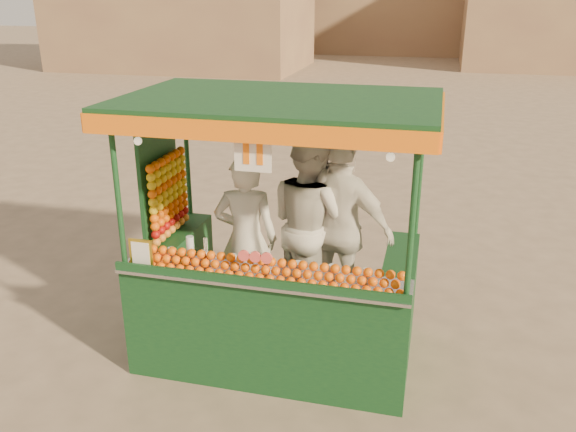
% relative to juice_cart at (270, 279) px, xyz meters
% --- Properties ---
extents(ground, '(90.00, 90.00, 0.00)m').
position_rel_juice_cart_xyz_m(ground, '(-0.40, 0.05, -0.76)').
color(ground, '#6C5D4D').
rests_on(ground, ground).
extents(juice_cart, '(2.59, 1.68, 2.35)m').
position_rel_juice_cart_xyz_m(juice_cart, '(0.00, 0.00, 0.00)').
color(juice_cart, '#0E351B').
rests_on(juice_cart, ground).
extents(vendor_left, '(0.62, 0.46, 1.56)m').
position_rel_juice_cart_xyz_m(vendor_left, '(-0.26, 0.15, 0.29)').
color(vendor_left, silver).
rests_on(vendor_left, ground).
extents(vendor_middle, '(1.08, 1.07, 1.76)m').
position_rel_juice_cart_xyz_m(vendor_middle, '(0.28, 0.41, 0.39)').
color(vendor_middle, beige).
rests_on(vendor_middle, ground).
extents(vendor_right, '(1.10, 0.72, 1.74)m').
position_rel_juice_cart_xyz_m(vendor_right, '(0.56, 0.40, 0.38)').
color(vendor_right, white).
rests_on(vendor_right, ground).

